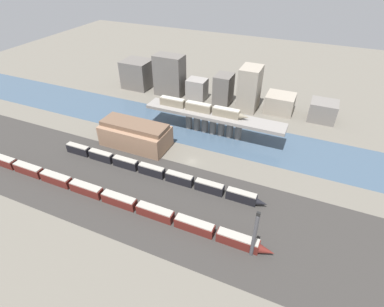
{
  "coord_description": "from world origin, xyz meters",
  "views": [
    {
      "loc": [
        38.74,
        -88.65,
        73.33
      ],
      "look_at": [
        0.0,
        0.04,
        4.0
      ],
      "focal_mm": 28.0,
      "sensor_mm": 36.0,
      "label": 1
    }
  ],
  "objects_px": {
    "train_yard_near": "(106,196)",
    "signal_tower": "(254,235)",
    "warehouse_building": "(135,134)",
    "train_yard_mid": "(154,171)",
    "train_on_bridge": "(201,108)"
  },
  "relations": [
    {
      "from": "train_yard_near",
      "to": "warehouse_building",
      "type": "xyz_separation_m",
      "value": [
        -9.24,
        33.63,
        3.29
      ]
    },
    {
      "from": "train_yard_near",
      "to": "train_yard_mid",
      "type": "height_order",
      "value": "train_yard_mid"
    },
    {
      "from": "signal_tower",
      "to": "train_yard_near",
      "type": "bearing_deg",
      "value": 178.12
    },
    {
      "from": "train_yard_mid",
      "to": "warehouse_building",
      "type": "distance_m",
      "value": 23.75
    },
    {
      "from": "train_on_bridge",
      "to": "signal_tower",
      "type": "distance_m",
      "value": 69.63
    },
    {
      "from": "train_yard_mid",
      "to": "warehouse_building",
      "type": "xyz_separation_m",
      "value": [
        -17.74,
        15.46,
        3.19
      ]
    },
    {
      "from": "train_yard_near",
      "to": "warehouse_building",
      "type": "height_order",
      "value": "warehouse_building"
    },
    {
      "from": "train_on_bridge",
      "to": "signal_tower",
      "type": "xyz_separation_m",
      "value": [
        38.98,
        -57.59,
        -3.52
      ]
    },
    {
      "from": "warehouse_building",
      "to": "train_yard_near",
      "type": "bearing_deg",
      "value": -74.63
    },
    {
      "from": "train_yard_near",
      "to": "signal_tower",
      "type": "distance_m",
      "value": 51.66
    },
    {
      "from": "train_on_bridge",
      "to": "train_yard_mid",
      "type": "height_order",
      "value": "train_on_bridge"
    },
    {
      "from": "train_yard_near",
      "to": "warehouse_building",
      "type": "distance_m",
      "value": 35.03
    },
    {
      "from": "train_yard_near",
      "to": "signal_tower",
      "type": "height_order",
      "value": "signal_tower"
    },
    {
      "from": "warehouse_building",
      "to": "signal_tower",
      "type": "relative_size",
      "value": 1.71
    },
    {
      "from": "train_on_bridge",
      "to": "train_yard_near",
      "type": "relative_size",
      "value": 0.37
    }
  ]
}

